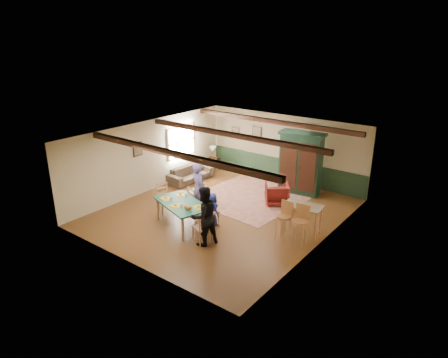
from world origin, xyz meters
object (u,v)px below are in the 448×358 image
Objects in this scene: dining_table at (182,215)px; sofa at (190,174)px; person_man at (199,189)px; dining_chair_end_right at (202,226)px; bar_stool_left at (284,221)px; cat at (188,207)px; armoire at (301,163)px; dining_chair_far_left at (197,202)px; person_child at (212,209)px; dining_chair_end_left at (165,199)px; bar_stool_right at (300,226)px; person_woman at (204,216)px; dining_chair_far_right at (210,211)px; end_table at (213,164)px; counter_table at (302,220)px; armchair at (277,194)px; table_lamp at (213,152)px.

dining_table is 0.94× the size of sofa.
dining_chair_end_right is at bearing 152.70° from person_man.
bar_stool_left reaches higher than sofa.
cat is 0.16× the size of armoire.
armoire is 4.51m from sofa.
bar_stool_left is at bearing -154.86° from dining_chair_far_left.
person_child is at bearing 44.44° from dining_table.
dining_table is at bearing 169.70° from cat.
dining_chair_far_left is 1.10m from dining_chair_end_left.
person_man is 3.61m from bar_stool_right.
dining_chair_far_left is at bearing 176.37° from bar_stool_right.
person_woman is at bearing 136.74° from person_child.
end_table is at bearing -33.01° from dining_chair_far_right.
person_man is at bearing -90.00° from dining_chair_far_left.
armoire is (0.93, 4.17, 0.67)m from dining_chair_far_right.
cat is 3.44m from counter_table.
cat is 5.17m from armoire.
armchair is at bearing -103.70° from dining_chair_far_left.
person_man is 0.78× the size of armoire.
table_lamp reaches higher than counter_table.
dining_chair_far_left is at bearing 5.71° from person_child.
dining_chair_end_right is at bearing -101.65° from armoire.
dining_chair_far_right is at bearing 37.88° from armchair.
cat reaches higher than sofa.
person_man is (-1.28, 1.34, 0.41)m from dining_chair_end_right.
cat is 0.67× the size of end_table.
dining_table is 5.44m from end_table.
armchair is at bearing -163.81° from person_woman.
dining_chair_far_left is 0.58× the size of person_woman.
bar_stool_right is at bearing -150.32° from dining_chair_far_right.
armchair is at bearing -86.98° from dining_chair_far_right.
cat is 4.73m from sofa.
dining_chair_end_left reaches higher than cat.
bar_stool_left is (1.47, -2.15, 0.20)m from armchair.
sofa reaches higher than end_table.
person_woman is 1.64× the size of person_child.
armchair is (2.59, 2.94, -0.13)m from dining_chair_end_left.
armoire is 4.08× the size of end_table.
dining_chair_end_left is at bearing -71.48° from end_table.
person_man is at bearing -43.15° from dining_chair_end_left.
cat is (1.67, -0.69, 0.39)m from dining_chair_end_left.
armoire is (1.58, 4.76, 0.77)m from dining_table.
person_child is at bearing -155.20° from counter_table.
bar_stool_right reaches higher than person_child.
person_man is at bearing -130.15° from sofa.
dining_chair_end_left is at bearing -168.89° from bar_stool_left.
cat is at bearing -29.30° from dining_table.
dining_chair_far_right is at bearing 41.95° from dining_table.
person_woman reaches higher than person_child.
armoire reaches higher than dining_table.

